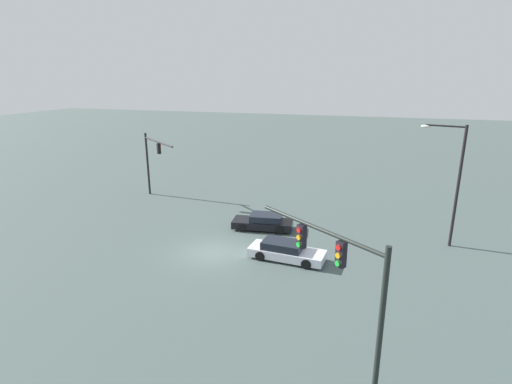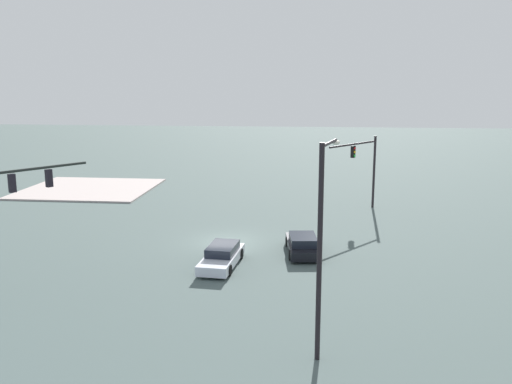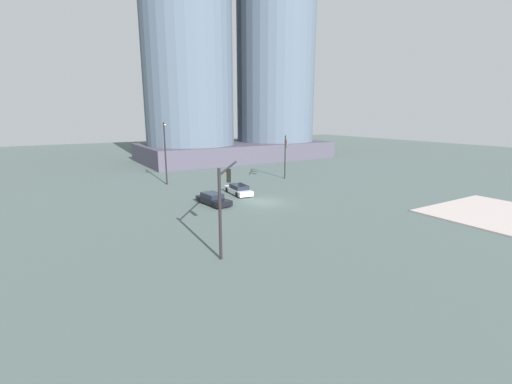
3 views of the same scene
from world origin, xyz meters
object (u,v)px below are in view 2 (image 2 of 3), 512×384
object	(u,v)px
sedan_car_waiting_far	(303,244)
traffic_signal_near_corner	(9,201)
sedan_car_approaching	(222,256)
streetlamp_curved_arm	(322,235)
traffic_signal_opposite_side	(364,160)

from	to	relation	value
sedan_car_waiting_far	traffic_signal_near_corner	bearing A→B (deg)	109.10
sedan_car_approaching	sedan_car_waiting_far	size ratio (longest dim) A/B	1.05
traffic_signal_near_corner	sedan_car_waiting_far	distance (m)	16.94
traffic_signal_near_corner	sedan_car_waiting_far	world-z (taller)	traffic_signal_near_corner
streetlamp_curved_arm	sedan_car_approaching	bearing A→B (deg)	42.31
streetlamp_curved_arm	sedan_car_waiting_far	distance (m)	13.70
streetlamp_curved_arm	sedan_car_approaching	xyz separation A→B (m)	(5.54, -10.14, -4.32)
streetlamp_curved_arm	sedan_car_approaching	distance (m)	12.34
sedan_car_approaching	traffic_signal_near_corner	bearing A→B (deg)	-61.88
traffic_signal_near_corner	sedan_car_approaching	world-z (taller)	traffic_signal_near_corner
traffic_signal_near_corner	traffic_signal_opposite_side	size ratio (longest dim) A/B	1.05
traffic_signal_near_corner	streetlamp_curved_arm	world-z (taller)	streetlamp_curved_arm
traffic_signal_opposite_side	sedan_car_approaching	bearing A→B (deg)	6.15
sedan_car_approaching	sedan_car_waiting_far	world-z (taller)	same
traffic_signal_near_corner	sedan_car_approaching	bearing A→B (deg)	-30.84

